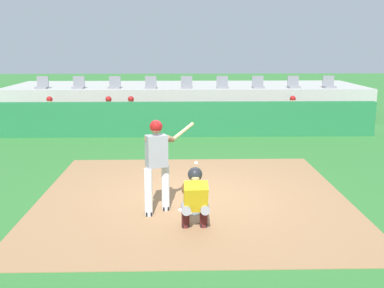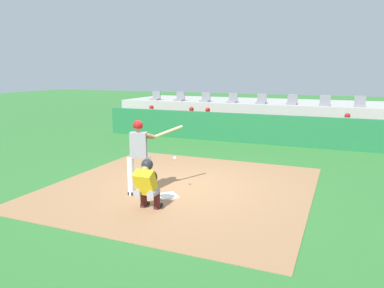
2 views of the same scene
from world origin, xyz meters
name	(u,v)px [view 1 (image 1 of 2)]	position (x,y,z in m)	size (l,w,h in m)	color
ground_plane	(193,197)	(0.00, 0.00, 0.00)	(80.00, 80.00, 0.00)	#2D6B2D
dirt_infield	(193,197)	(0.00, 0.00, 0.01)	(6.40, 6.40, 0.01)	#936B47
home_plate	(194,210)	(0.00, -0.80, 0.02)	(0.44, 0.44, 0.02)	white
batter_at_plate	(158,160)	(-0.68, -0.87, 1.04)	(0.96, 1.18, 1.80)	silver
catcher_crouched	(195,196)	(-0.01, -1.71, 0.61)	(0.49, 1.59, 1.13)	gray
dugout_wall	(188,119)	(0.00, 6.50, 0.60)	(13.00, 0.30, 1.20)	#1E6638
dugout_bench	(187,125)	(0.00, 7.50, 0.23)	(11.80, 0.44, 0.45)	olive
dugout_player_0	(49,114)	(-4.98, 7.34, 0.67)	(0.49, 0.70, 1.30)	#939399
dugout_player_1	(109,114)	(-2.86, 7.34, 0.67)	(0.49, 0.70, 1.30)	#939399
dugout_player_2	(131,114)	(-2.05, 7.34, 0.67)	(0.49, 0.70, 1.30)	#939399
dugout_player_3	(293,113)	(3.86, 7.34, 0.67)	(0.49, 0.70, 1.30)	#939399
stands_platform	(186,101)	(0.00, 10.90, 0.70)	(15.00, 4.40, 1.40)	#9E9E99
stadium_seat_0	(42,85)	(-5.78, 9.38, 1.53)	(0.46, 0.46, 0.48)	slate
stadium_seat_1	(78,85)	(-4.33, 9.38, 1.53)	(0.46, 0.46, 0.48)	slate
stadium_seat_2	(115,85)	(-2.89, 9.38, 1.53)	(0.46, 0.46, 0.48)	slate
stadium_seat_3	(151,85)	(-1.44, 9.38, 1.53)	(0.46, 0.46, 0.48)	slate
stadium_seat_4	(187,85)	(0.00, 9.38, 1.53)	(0.46, 0.46, 0.48)	slate
stadium_seat_5	(222,85)	(1.44, 9.38, 1.53)	(0.46, 0.46, 0.48)	slate
stadium_seat_6	(258,85)	(2.89, 9.38, 1.53)	(0.46, 0.46, 0.48)	slate
stadium_seat_7	(294,85)	(4.33, 9.38, 1.53)	(0.46, 0.46, 0.48)	slate
stadium_seat_8	(329,84)	(5.78, 9.38, 1.53)	(0.46, 0.46, 0.48)	slate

